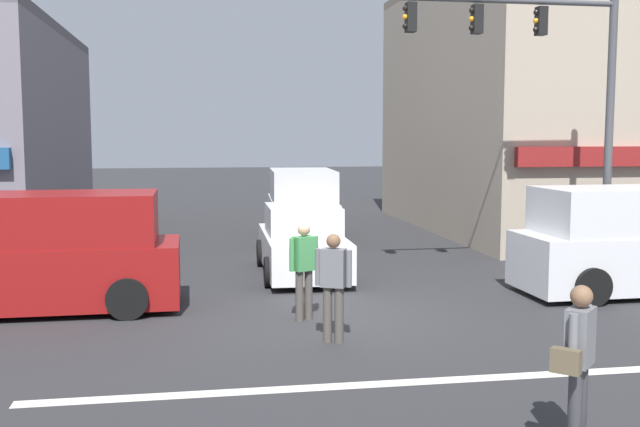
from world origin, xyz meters
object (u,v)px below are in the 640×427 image
Objects in this scene: van_approaching_near at (54,255)px; pedestrian_mid_crossing at (304,265)px; traffic_light_mast at (556,81)px; van_waiting_far at (302,206)px; van_crossing_leftbound at (630,243)px; pedestrian_foreground_with_bag at (578,357)px; sedan_parked_curbside at (302,244)px; street_tree at (560,107)px; utility_pole_far_right at (512,117)px; pedestrian_far_side at (333,281)px.

pedestrian_mid_crossing is at bearing -18.59° from van_approaching_near.
van_waiting_far is (-4.55, 6.84, -3.30)m from traffic_light_mast.
van_crossing_leftbound is 8.25m from pedestrian_foreground_with_bag.
pedestrian_mid_crossing is at bearing -97.83° from sedan_parked_curbside.
van_approaching_near reaches higher than pedestrian_foreground_with_bag.
street_tree is at bearing 41.79° from pedestrian_mid_crossing.
utility_pole_far_right is 4.22× the size of pedestrian_foreground_with_bag.
street_tree is 11.68m from pedestrian_mid_crossing.
utility_pole_far_right is 8.26m from van_crossing_leftbound.
pedestrian_mid_crossing is at bearing 108.85° from pedestrian_foreground_with_bag.
traffic_light_mast reaches higher than pedestrian_foreground_with_bag.
van_crossing_leftbound is 6.93m from pedestrian_far_side.
utility_pole_far_right reaches higher than pedestrian_far_side.
traffic_light_mast is 6.55m from sedan_parked_curbside.
van_crossing_leftbound is at bearing 21.37° from pedestrian_far_side.
van_crossing_leftbound is 2.77× the size of pedestrian_far_side.
utility_pole_far_right reaches higher than van_crossing_leftbound.
utility_pole_far_right is at bearing 34.17° from sedan_parked_curbside.
street_tree reaches higher than van_crossing_leftbound.
sedan_parked_curbside is (-7.04, -4.78, -2.96)m from utility_pole_far_right.
pedestrian_far_side is (-1.69, 4.21, -0.00)m from pedestrian_foreground_with_bag.
utility_pole_far_right reaches higher than pedestrian_foreground_with_bag.
van_crossing_leftbound is 2.77× the size of pedestrian_mid_crossing.
utility_pole_far_right is at bearing 49.37° from pedestrian_mid_crossing.
van_waiting_far is at bearing 81.96° from sedan_parked_curbside.
pedestrian_foreground_with_bag is 1.00× the size of pedestrian_far_side.
pedestrian_far_side is at bearing -32.42° from van_approaching_near.
pedestrian_far_side is at bearing -142.72° from traffic_light_mast.
pedestrian_far_side is at bearing -95.73° from van_waiting_far.
street_tree is 3.26× the size of pedestrian_foreground_with_bag.
van_crossing_leftbound is at bearing -1.87° from van_approaching_near.
pedestrian_mid_crossing is (-1.93, 5.65, -0.00)m from pedestrian_foreground_with_bag.
van_approaching_near is at bearing 131.30° from pedestrian_foreground_with_bag.
pedestrian_foreground_with_bag is (1.37, -9.73, 0.24)m from sedan_parked_curbside.
van_crossing_leftbound is 0.98× the size of van_waiting_far.
street_tree is 5.29m from traffic_light_mast.
sedan_parked_curbside is at bearing 28.41° from van_approaching_near.
utility_pole_far_right reaches higher than van_approaching_near.
van_crossing_leftbound is at bearing 9.24° from pedestrian_mid_crossing.
street_tree is 14.98m from pedestrian_foreground_with_bag.
traffic_light_mast is 3.71× the size of pedestrian_mid_crossing.
van_crossing_leftbound is at bearing 54.73° from pedestrian_foreground_with_bag.
traffic_light_mast is at bearing -118.38° from street_tree.
street_tree is at bearing 63.77° from pedestrian_foreground_with_bag.
pedestrian_foreground_with_bag is at bearing -48.70° from van_approaching_near.
traffic_light_mast is (-2.51, -4.64, 0.37)m from street_tree.
van_crossing_leftbound is (-1.73, -6.43, -2.93)m from street_tree.
sedan_parked_curbside is at bearing 98.00° from pedestrian_foreground_with_bag.
van_approaching_near is 10.02m from van_waiting_far.
sedan_parked_curbside is at bearing 86.65° from pedestrian_far_side.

